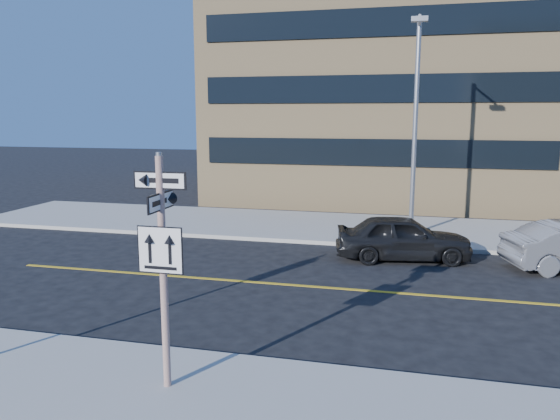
# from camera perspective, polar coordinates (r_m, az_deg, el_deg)

# --- Properties ---
(ground) EXTENTS (120.00, 120.00, 0.00)m
(ground) POSITION_cam_1_polar(r_m,az_deg,el_deg) (12.32, -6.52, -13.08)
(ground) COLOR black
(ground) RESTS_ON ground
(sign_pole) EXTENTS (0.92, 0.92, 4.06)m
(sign_pole) POSITION_cam_1_polar(r_m,az_deg,el_deg) (9.35, -12.18, -4.99)
(sign_pole) COLOR beige
(sign_pole) RESTS_ON near_sidewalk
(parked_car_a) EXTENTS (2.53, 4.68, 1.51)m
(parked_car_a) POSITION_cam_1_polar(r_m,az_deg,el_deg) (18.67, 12.73, -2.82)
(parked_car_a) COLOR black
(parked_car_a) RESTS_ON ground
(streetlight_a) EXTENTS (0.55, 2.25, 8.00)m
(streetlight_a) POSITION_cam_1_polar(r_m,az_deg,el_deg) (21.37, 13.98, 9.53)
(streetlight_a) COLOR gray
(streetlight_a) RESTS_ON far_sidewalk
(building_brick) EXTENTS (18.00, 18.00, 18.00)m
(building_brick) POSITION_cam_1_polar(r_m,az_deg,el_deg) (35.91, 10.97, 16.50)
(building_brick) COLOR tan
(building_brick) RESTS_ON ground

